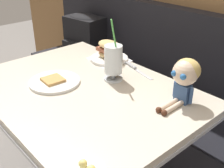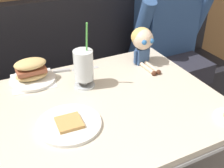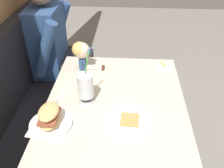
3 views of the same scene
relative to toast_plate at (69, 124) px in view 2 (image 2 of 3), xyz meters
The scene contains 8 objects.
booth_bench 0.83m from the toast_plate, 79.20° to the left, with size 2.60×0.48×1.00m.
diner_table 0.26m from the toast_plate, 29.11° to the left, with size 1.11×0.81×0.74m.
toast_plate is the anchor object (origin of this frame).
milkshake_glass 0.31m from the toast_plate, 56.58° to the left, with size 0.10×0.10×0.31m.
sandwich_plate 0.40m from the toast_plate, 96.75° to the left, with size 0.22×0.22×0.12m.
butter_knife 0.44m from the toast_plate, 71.50° to the left, with size 0.23×0.07×0.01m.
seated_doll 0.63m from the toast_plate, 31.81° to the left, with size 0.11×0.22×0.20m.
diner_patron 1.15m from the toast_plate, 34.78° to the left, with size 0.55×0.48×0.81m.
Camera 2 is at (-0.36, -0.72, 1.45)m, focal length 45.51 mm.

